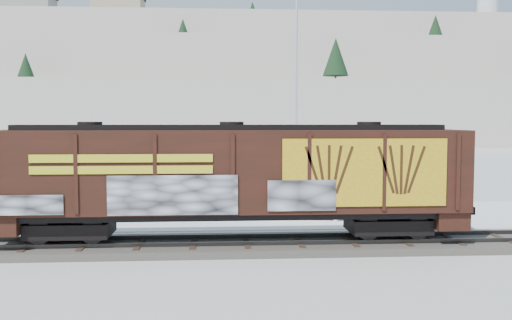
{
  "coord_description": "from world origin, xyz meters",
  "views": [
    {
      "loc": [
        -1.05,
        -21.43,
        4.89
      ],
      "look_at": [
        0.57,
        3.0,
        3.18
      ],
      "focal_mm": 40.0,
      "sensor_mm": 36.0,
      "label": 1
    }
  ],
  "objects": [
    {
      "name": "ground",
      "position": [
        0.0,
        0.0,
        0.0
      ],
      "size": [
        500.0,
        500.0,
        0.0
      ],
      "primitive_type": "plane",
      "color": "white",
      "rests_on": "ground"
    },
    {
      "name": "rail_track",
      "position": [
        0.0,
        0.0,
        0.15
      ],
      "size": [
        50.0,
        3.4,
        0.43
      ],
      "color": "#59544C",
      "rests_on": "ground"
    },
    {
      "name": "parking_strip",
      "position": [
        0.0,
        7.5,
        0.01
      ],
      "size": [
        40.0,
        8.0,
        0.03
      ],
      "primitive_type": "cube",
      "color": "white",
      "rests_on": "ground"
    },
    {
      "name": "hillside",
      "position": [
        -0.05,
        139.79,
        14.37
      ],
      "size": [
        360.0,
        110.0,
        93.0
      ],
      "color": "white",
      "rests_on": "ground"
    },
    {
      "name": "hopper_railcar",
      "position": [
        -0.54,
        -0.01,
        2.83
      ],
      "size": [
        17.46,
        3.06,
        4.3
      ],
      "color": "black",
      "rests_on": "rail_track"
    },
    {
      "name": "flagpole",
      "position": [
        3.73,
        12.62,
        5.11
      ],
      "size": [
        2.3,
        0.9,
        13.44
      ],
      "color": "silver",
      "rests_on": "ground"
    },
    {
      "name": "car_silver",
      "position": [
        -9.53,
        6.5,
        0.88
      ],
      "size": [
        5.39,
        3.54,
        1.71
      ],
      "primitive_type": "imported",
      "rotation": [
        0.0,
        0.0,
        1.24
      ],
      "color": "#B5B8BD",
      "rests_on": "parking_strip"
    },
    {
      "name": "car_white",
      "position": [
        3.42,
        6.38,
        0.75
      ],
      "size": [
        4.54,
        2.03,
        1.45
      ],
      "primitive_type": "imported",
      "rotation": [
        0.0,
        0.0,
        1.45
      ],
      "color": "white",
      "rests_on": "parking_strip"
    },
    {
      "name": "car_dark",
      "position": [
        6.5,
        7.38,
        0.75
      ],
      "size": [
        5.35,
        3.52,
        1.44
      ],
      "primitive_type": "imported",
      "rotation": [
        0.0,
        0.0,
        1.9
      ],
      "color": "#212329",
      "rests_on": "parking_strip"
    }
  ]
}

